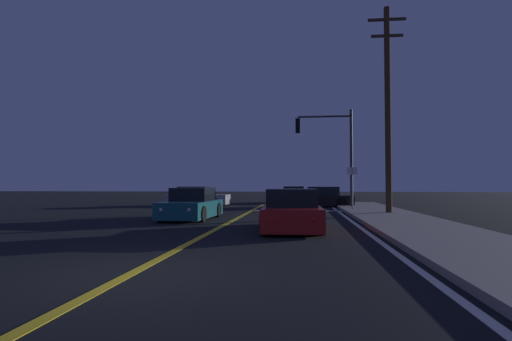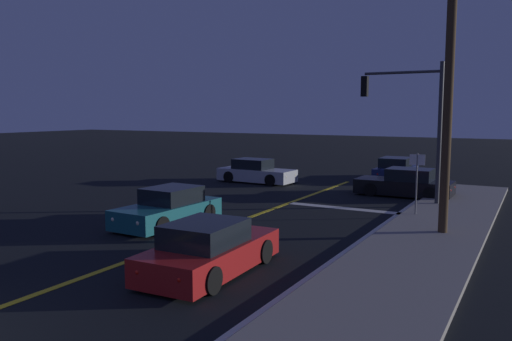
{
  "view_description": "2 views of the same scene",
  "coord_description": "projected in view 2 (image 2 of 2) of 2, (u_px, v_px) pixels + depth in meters",
  "views": [
    {
      "loc": [
        2.81,
        -6.51,
        1.48
      ],
      "look_at": [
        0.56,
        13.8,
        2.18
      ],
      "focal_mm": 28.81,
      "sensor_mm": 36.0,
      "label": 1
    },
    {
      "loc": [
        9.56,
        -3.36,
        4.02
      ],
      "look_at": [
        -0.91,
        15.41,
        1.54
      ],
      "focal_mm": 35.78,
      "sensor_mm": 36.0,
      "label": 2
    }
  ],
  "objects": [
    {
      "name": "sidewalk_right",
      "position": [
        399.0,
        271.0,
        12.7
      ],
      "size": [
        3.2,
        32.91,
        0.15
      ],
      "primitive_type": "cube",
      "color": "gray",
      "rests_on": "ground"
    },
    {
      "name": "lane_line_center",
      "position": [
        184.0,
        241.0,
        15.93
      ],
      "size": [
        0.2,
        31.08,
        0.01
      ],
      "primitive_type": "cube",
      "color": "gold",
      "rests_on": "ground"
    },
    {
      "name": "car_following_oncoming_black",
      "position": [
        405.0,
        184.0,
        24.38
      ],
      "size": [
        4.51,
        1.95,
        1.34
      ],
      "rotation": [
        0.0,
        0.0,
        1.56
      ],
      "color": "black",
      "rests_on": "ground"
    },
    {
      "name": "stop_bar",
      "position": [
        344.0,
        208.0,
        21.33
      ],
      "size": [
        5.06,
        0.5,
        0.01
      ],
      "primitive_type": "cube",
      "color": "silver",
      "rests_on": "ground"
    },
    {
      "name": "car_side_waiting_silver",
      "position": [
        256.0,
        172.0,
        29.16
      ],
      "size": [
        4.48,
        1.94,
        1.34
      ],
      "rotation": [
        0.0,
        0.0,
        -1.6
      ],
      "color": "#B2B5BA",
      "rests_on": "ground"
    },
    {
      "name": "lane_line_edge_right",
      "position": [
        329.0,
        263.0,
        13.6
      ],
      "size": [
        0.16,
        31.08,
        0.01
      ],
      "primitive_type": "cube",
      "color": "silver",
      "rests_on": "ground"
    },
    {
      "name": "utility_pole_right",
      "position": [
        449.0,
        72.0,
        15.92
      ],
      "size": [
        1.8,
        0.29,
        10.09
      ],
      "color": "#42301E",
      "rests_on": "ground"
    },
    {
      "name": "car_mid_block_navy",
      "position": [
        396.0,
        170.0,
        30.29
      ],
      "size": [
        2.03,
        4.32,
        1.34
      ],
      "rotation": [
        0.0,
        0.0,
        0.02
      ],
      "color": "navy",
      "rests_on": "ground"
    },
    {
      "name": "street_sign_corner",
      "position": [
        417.0,
        175.0,
        19.24
      ],
      "size": [
        0.56,
        0.1,
        2.48
      ],
      "color": "slate",
      "rests_on": "ground"
    },
    {
      "name": "car_far_approaching_teal",
      "position": [
        169.0,
        209.0,
        18.17
      ],
      "size": [
        2.01,
        4.22,
        1.34
      ],
      "rotation": [
        0.0,
        0.0,
        3.1
      ],
      "color": "#195960",
      "rests_on": "ground"
    },
    {
      "name": "traffic_signal_near_right",
      "position": [
        411.0,
        112.0,
        21.83
      ],
      "size": [
        3.5,
        0.28,
        6.1
      ],
      "rotation": [
        0.0,
        0.0,
        3.14
      ],
      "color": "#38383D",
      "rests_on": "ground"
    },
    {
      "name": "car_distant_tail_red",
      "position": [
        209.0,
        250.0,
        12.73
      ],
      "size": [
        2.03,
        4.35,
        1.34
      ],
      "rotation": [
        0.0,
        0.0,
        0.03
      ],
      "color": "maroon",
      "rests_on": "ground"
    }
  ]
}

